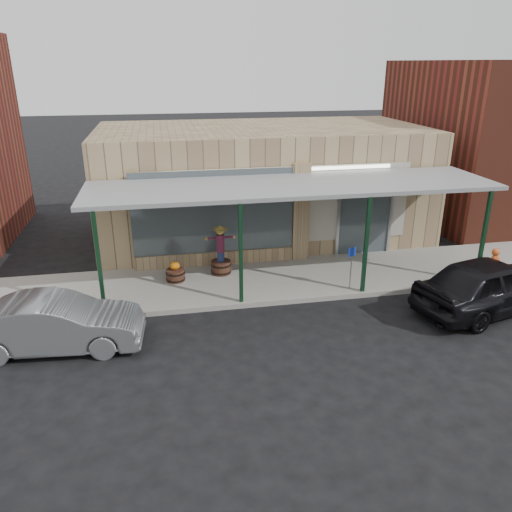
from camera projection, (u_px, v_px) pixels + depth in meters
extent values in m
plane|color=black|center=(327.00, 339.00, 12.41)|extent=(120.00, 120.00, 0.00)
cube|color=gray|center=(290.00, 278.00, 15.68)|extent=(40.00, 3.20, 0.15)
cube|color=tan|center=(261.00, 183.00, 19.16)|extent=(12.00, 6.00, 4.20)
cube|color=#475156|center=(214.00, 214.00, 15.96)|extent=(5.20, 0.06, 2.80)
cube|color=#475156|center=(364.00, 216.00, 17.14)|extent=(1.80, 0.06, 2.80)
cube|color=tan|center=(300.00, 214.00, 16.59)|extent=(0.55, 0.30, 3.40)
cube|color=tan|center=(215.00, 258.00, 16.57)|extent=(5.20, 0.30, 0.50)
cube|color=#A7A394|center=(280.00, 206.00, 16.42)|extent=(9.00, 0.02, 2.60)
cube|color=white|center=(281.00, 170.00, 15.96)|extent=(7.50, 0.03, 0.10)
cube|color=gray|center=(293.00, 186.00, 14.60)|extent=(12.00, 3.00, 0.12)
cube|color=#10311B|center=(99.00, 265.00, 12.85)|extent=(0.10, 0.10, 2.95)
cube|color=#10311B|center=(241.00, 255.00, 13.50)|extent=(0.10, 0.10, 2.95)
cube|color=#10311B|center=(366.00, 246.00, 14.14)|extent=(0.10, 0.10, 2.95)
cube|color=#10311B|center=(483.00, 238.00, 14.79)|extent=(0.10, 0.10, 2.95)
cylinder|color=#4D2B1F|center=(221.00, 267.00, 15.81)|extent=(0.77, 0.77, 0.41)
cylinder|color=navy|center=(221.00, 257.00, 15.68)|extent=(0.28, 0.28, 0.31)
cylinder|color=maroon|center=(220.00, 243.00, 15.52)|extent=(0.31, 0.31, 0.57)
sphere|color=gold|center=(220.00, 231.00, 15.38)|extent=(0.23, 0.23, 0.23)
cone|color=gold|center=(220.00, 227.00, 15.33)|extent=(0.37, 0.37, 0.14)
cylinder|color=#4D2B1F|center=(176.00, 275.00, 15.27)|extent=(0.73, 0.73, 0.37)
ellipsoid|color=orange|center=(175.00, 266.00, 15.16)|extent=(0.30, 0.30, 0.24)
cylinder|color=#4C471E|center=(175.00, 262.00, 15.11)|extent=(0.04, 0.04, 0.06)
cylinder|color=gray|center=(351.00, 272.00, 14.64)|extent=(0.04, 0.04, 1.02)
cube|color=#1733B1|center=(352.00, 252.00, 14.40)|extent=(0.26, 0.10, 0.27)
imported|color=black|center=(491.00, 285.00, 13.57)|extent=(4.83, 2.90, 1.54)
ellipsoid|color=orange|center=(495.00, 261.00, 14.27)|extent=(0.30, 0.25, 0.38)
sphere|color=orange|center=(496.00, 252.00, 14.21)|extent=(0.22, 0.22, 0.22)
cylinder|color=#186E28|center=(496.00, 257.00, 14.21)|extent=(0.15, 0.15, 0.02)
imported|color=slate|center=(56.00, 324.00, 11.76)|extent=(4.11, 1.70, 1.32)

